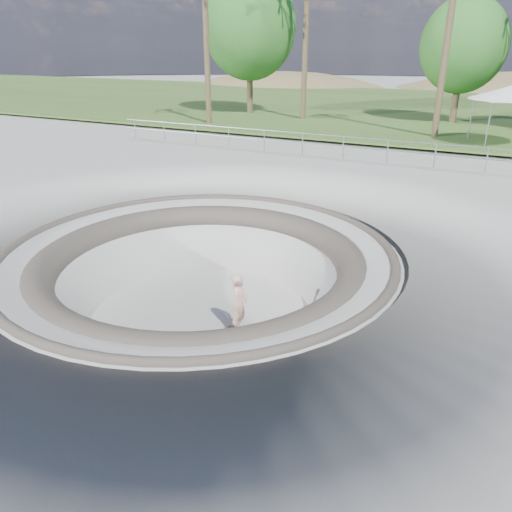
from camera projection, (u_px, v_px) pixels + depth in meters
name	position (u px, v px, depth m)	size (l,w,h in m)	color
ground	(199.00, 251.00, 13.01)	(180.00, 180.00, 0.00)	#ADACA7
skate_bowl	(202.00, 312.00, 13.73)	(14.00, 14.00, 4.10)	#ADACA7
grass_strip	(427.00, 108.00, 40.81)	(180.00, 36.00, 0.12)	#385522
distant_hills	(483.00, 151.00, 61.05)	(103.20, 45.00, 28.60)	brown
safety_railing	(343.00, 147.00, 22.59)	(25.00, 0.06, 1.03)	gray
skateboard	(240.00, 332.00, 12.79)	(0.79, 0.29, 0.08)	brown
skater	(239.00, 304.00, 12.48)	(0.58, 0.38, 1.59)	#DAA58D
canopy_white	(512.00, 93.00, 24.47)	(5.30, 5.30, 2.89)	gray
bushy_tree_left	(250.00, 27.00, 35.28)	(6.71, 6.10, 9.68)	brown
bushy_tree_mid	(463.00, 45.00, 31.22)	(5.34, 4.85, 7.70)	brown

